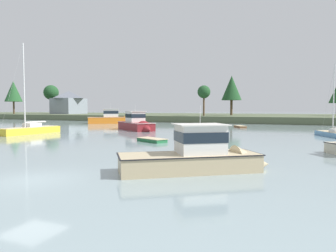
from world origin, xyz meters
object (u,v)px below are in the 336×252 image
object	(u,v)px
dinghy_green	(152,141)
mooring_buoy_yellow	(186,132)
mooring_buoy_red	(5,129)
cruiser_orange	(113,120)
sailboat_skyblue	(335,135)
mooring_buoy_orange	(195,135)
cruiser_sand	(205,161)
dinghy_wood	(240,127)
cruiser_maroon	(138,126)
sailboat_yellow	(30,132)

from	to	relation	value
dinghy_green	mooring_buoy_yellow	xyz separation A→B (m)	(-1.09, 13.53, -0.06)
mooring_buoy_red	cruiser_orange	bearing A→B (deg)	80.48
mooring_buoy_yellow	cruiser_orange	bearing A→B (deg)	143.12
sailboat_skyblue	mooring_buoy_orange	world-z (taller)	sailboat_skyblue
sailboat_skyblue	mooring_buoy_yellow	bearing A→B (deg)	179.70
cruiser_sand	dinghy_green	xyz separation A→B (m)	(-9.23, 12.19, -0.44)
dinghy_wood	mooring_buoy_yellow	distance (m)	14.83
dinghy_green	cruiser_maroon	bearing A→B (deg)	123.51
sailboat_skyblue	sailboat_yellow	distance (m)	39.08
cruiser_sand	dinghy_green	world-z (taller)	cruiser_sand
cruiser_orange	sailboat_yellow	xyz separation A→B (m)	(5.50, -28.95, -0.48)
sailboat_yellow	mooring_buoy_red	size ratio (longest dim) A/B	30.90
cruiser_orange	sailboat_skyblue	distance (m)	46.75
cruiser_orange	mooring_buoy_red	xyz separation A→B (m)	(-4.18, -24.89, -0.69)
cruiser_orange	mooring_buoy_red	world-z (taller)	cruiser_orange
sailboat_skyblue	cruiser_sand	xyz separation A→B (m)	(-8.62, -25.62, 0.37)
cruiser_sand	dinghy_green	size ratio (longest dim) A/B	2.20
cruiser_maroon	mooring_buoy_orange	xyz separation A→B (m)	(11.56, -6.39, -0.58)
cruiser_sand	mooring_buoy_orange	xyz separation A→B (m)	(-7.27, 20.30, -0.49)
cruiser_sand	cruiser_maroon	bearing A→B (deg)	125.20
mooring_buoy_yellow	mooring_buoy_orange	bearing A→B (deg)	-60.64
dinghy_wood	mooring_buoy_yellow	size ratio (longest dim) A/B	7.80
sailboat_skyblue	dinghy_green	xyz separation A→B (m)	(-17.85, -13.43, -0.06)
sailboat_skyblue	mooring_buoy_yellow	size ratio (longest dim) A/B	19.70
sailboat_yellow	sailboat_skyblue	bearing A→B (deg)	15.98
cruiser_orange	dinghy_green	distance (m)	40.45
cruiser_orange	cruiser_sand	world-z (taller)	cruiser_orange
mooring_buoy_yellow	mooring_buoy_orange	world-z (taller)	mooring_buoy_orange
dinghy_green	mooring_buoy_orange	distance (m)	8.34
sailboat_skyblue	cruiser_sand	bearing A→B (deg)	-108.60
sailboat_skyblue	mooring_buoy_red	distance (m)	47.71
cruiser_maroon	mooring_buoy_red	size ratio (longest dim) A/B	24.12
dinghy_green	mooring_buoy_orange	bearing A→B (deg)	76.40
dinghy_wood	mooring_buoy_red	world-z (taller)	dinghy_wood
sailboat_skyblue	cruiser_maroon	bearing A→B (deg)	177.76
sailboat_skyblue	sailboat_yellow	bearing A→B (deg)	-164.02
sailboat_skyblue	dinghy_wood	world-z (taller)	sailboat_skyblue
cruiser_orange	dinghy_wood	distance (m)	29.64
cruiser_sand	mooring_buoy_yellow	size ratio (longest dim) A/B	18.23
mooring_buoy_orange	dinghy_wood	bearing A→B (deg)	83.62
dinghy_wood	sailboat_yellow	bearing A→B (deg)	-133.93
mooring_buoy_orange	mooring_buoy_red	size ratio (longest dim) A/B	1.18
mooring_buoy_yellow	cruiser_maroon	bearing A→B (deg)	173.48
mooring_buoy_orange	mooring_buoy_yellow	bearing A→B (deg)	119.36
cruiser_sand	mooring_buoy_yellow	xyz separation A→B (m)	(-10.32, 25.72, -0.50)
sailboat_skyblue	cruiser_maroon	world-z (taller)	sailboat_skyblue
cruiser_sand	mooring_buoy_red	xyz separation A→B (m)	(-38.62, 18.92, -0.50)
cruiser_maroon	mooring_buoy_yellow	size ratio (longest dim) A/B	21.27
mooring_buoy_red	sailboat_yellow	bearing A→B (deg)	-22.77
cruiser_orange	mooring_buoy_red	distance (m)	25.25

